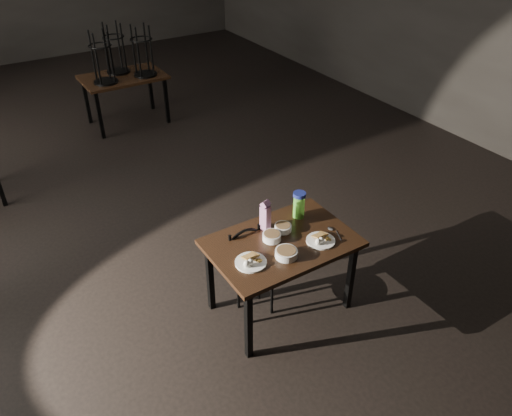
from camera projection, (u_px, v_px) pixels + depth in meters
main_table at (281, 249)px, 4.15m from camera, size 1.20×0.80×0.75m
plate_left at (251, 261)px, 3.86m from camera, size 0.25×0.25×0.08m
plate_right at (321, 240)px, 4.09m from camera, size 0.24×0.24×0.08m
bowl_near at (272, 236)px, 4.10m from camera, size 0.15×0.15×0.06m
bowl_far at (283, 228)px, 4.21m from camera, size 0.14×0.14×0.06m
bowl_big at (286, 253)px, 3.92m from camera, size 0.18×0.18×0.06m
juice_carton at (265, 216)px, 4.18m from camera, size 0.09×0.09×0.28m
water_bottle at (299, 205)px, 4.33m from camera, size 0.12×0.12×0.25m
spoon at (332, 230)px, 4.23m from camera, size 0.06×0.21×0.01m
bentwood_chair at (251, 266)px, 4.27m from camera, size 0.38×0.38×0.80m
bg_table_right at (123, 74)px, 7.39m from camera, size 1.20×0.80×1.48m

